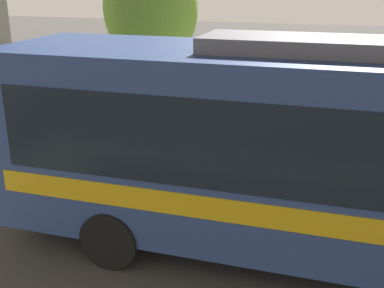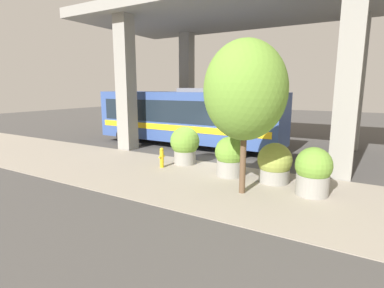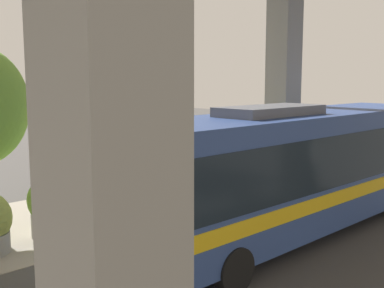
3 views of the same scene
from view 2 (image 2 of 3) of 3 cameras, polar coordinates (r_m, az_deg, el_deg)
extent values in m
plane|color=#474442|center=(15.35, 3.37, -3.52)|extent=(80.00, 80.00, 0.00)
cube|color=gray|center=(12.84, -2.81, -6.32)|extent=(6.00, 40.00, 0.02)
cube|color=gray|center=(13.77, 27.61, 10.31)|extent=(0.90, 0.90, 7.92)
cube|color=gray|center=(18.73, -12.48, 11.04)|extent=(0.90, 0.90, 7.92)
cube|color=gray|center=(20.76, 28.75, 9.94)|extent=(0.90, 0.90, 7.92)
cube|color=gray|center=(24.34, -0.99, 11.15)|extent=(0.90, 0.90, 7.92)
cube|color=gray|center=(19.05, 9.70, 24.06)|extent=(9.40, 19.90, 0.60)
cube|color=#334C8C|center=(19.16, -1.03, 5.33)|extent=(2.69, 12.40, 3.05)
cube|color=#19232D|center=(19.13, -1.04, 6.42)|extent=(2.73, 11.41, 1.34)
cube|color=yellow|center=(19.22, -1.03, 3.52)|extent=(2.73, 11.78, 0.37)
cube|color=slate|center=(18.46, 2.29, 10.23)|extent=(1.34, 3.10, 0.24)
cylinder|color=black|center=(20.99, -13.01, 1.47)|extent=(0.28, 1.00, 1.00)
cylinder|color=black|center=(22.86, -8.66, 2.37)|extent=(0.28, 1.00, 1.00)
cylinder|color=black|center=(16.45, 8.69, -0.87)|extent=(0.28, 1.00, 1.00)
cylinder|color=black|center=(18.78, 11.58, 0.47)|extent=(0.28, 1.00, 1.00)
cylinder|color=gold|center=(14.30, -5.77, -2.90)|extent=(0.19, 0.19, 0.83)
sphere|color=gold|center=(14.20, -5.81, -1.04)|extent=(0.18, 0.18, 0.18)
cylinder|color=gold|center=(14.16, -6.11, -2.52)|extent=(0.11, 0.08, 0.08)
cylinder|color=gold|center=(14.38, -5.45, -2.30)|extent=(0.11, 0.08, 0.08)
cylinder|color=gray|center=(14.94, -1.36, -2.40)|extent=(1.08, 1.08, 0.76)
sphere|color=olive|center=(14.78, -1.37, 0.53)|extent=(1.45, 1.45, 1.45)
sphere|color=#BF334C|center=(14.89, -0.74, -0.37)|extent=(0.38, 0.38, 0.38)
cylinder|color=gray|center=(13.04, 7.23, -4.56)|extent=(1.13, 1.13, 0.71)
sphere|color=olive|center=(12.87, 7.30, -1.48)|extent=(1.31, 1.31, 1.31)
sphere|color=#993F8C|center=(13.00, 7.99, -2.29)|extent=(0.40, 0.40, 0.40)
cylinder|color=gray|center=(12.56, 15.33, -5.82)|extent=(1.20, 1.20, 0.55)
sphere|color=olive|center=(12.39, 15.48, -2.92)|extent=(1.36, 1.36, 1.36)
sphere|color=#BF334C|center=(12.55, 16.14, -3.76)|extent=(0.42, 0.42, 0.42)
cylinder|color=gray|center=(11.51, 21.92, -7.23)|extent=(1.13, 1.13, 0.75)
sphere|color=olive|center=(11.32, 22.17, -3.74)|extent=(1.27, 1.27, 1.27)
sphere|color=#993F8C|center=(11.49, 22.77, -4.56)|extent=(0.39, 0.39, 0.39)
cylinder|color=brown|center=(10.75, 9.71, -2.13)|extent=(0.22, 0.22, 2.81)
ellipsoid|color=olive|center=(10.49, 10.10, 10.02)|extent=(2.85, 2.85, 3.42)
camera|label=1|loc=(25.52, 9.40, 12.45)|focal=45.00mm
camera|label=3|loc=(23.85, 34.17, 10.63)|focal=45.00mm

